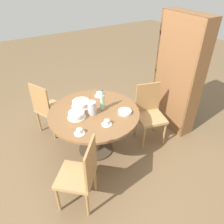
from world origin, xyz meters
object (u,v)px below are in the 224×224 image
object	(u,v)px
bookshelf	(177,78)
cake_main	(81,104)
chair_a	(81,174)
chair_c	(48,108)
cup_c	(107,123)
chair_b	(150,112)
coffee_pot	(92,107)
cup_a	(99,94)
cake_second	(76,115)
cup_b	(79,132)
water_bottle	(102,101)

from	to	relation	value
bookshelf	cake_main	distance (m)	1.64
chair_a	chair_c	xyz separation A→B (m)	(-1.55, 0.12, 0.00)
cake_main	chair_a	bearing A→B (deg)	-26.08
bookshelf	cup_c	size ratio (longest dim) A/B	14.05
chair_b	coffee_pot	distance (m)	1.02
cake_main	cup_a	distance (m)	0.39
bookshelf	cake_second	distance (m)	1.79
chair_b	cake_second	bearing A→B (deg)	-173.66
cake_main	cup_a	size ratio (longest dim) A/B	2.07
bookshelf	cup_b	xyz separation A→B (m)	(0.24, -1.88, -0.17)
coffee_pot	bookshelf	bearing A→B (deg)	87.41
chair_b	cup_b	world-z (taller)	chair_b
cake_main	cake_second	xyz separation A→B (m)	(0.23, -0.18, -0.00)
chair_c	chair_b	bearing A→B (deg)	-150.74
chair_a	cake_second	distance (m)	0.85
cake_second	chair_c	bearing A→B (deg)	-167.15
cake_second	chair_a	bearing A→B (deg)	-21.97
cake_second	cup_a	xyz separation A→B (m)	(-0.35, 0.54, -0.01)
cup_c	chair_b	bearing A→B (deg)	100.81
chair_a	cup_b	xyz separation A→B (m)	(-0.41, 0.19, 0.26)
chair_c	cup_c	distance (m)	1.28
cake_main	cup_b	size ratio (longest dim) A/B	2.07
water_bottle	bookshelf	bearing A→B (deg)	85.98
cup_a	coffee_pot	bearing A→B (deg)	-39.18
chair_c	water_bottle	size ratio (longest dim) A/B	3.00
chair_c	coffee_pot	world-z (taller)	coffee_pot
chair_c	water_bottle	distance (m)	1.07
chair_c	cup_c	xyz separation A→B (m)	(1.16, 0.46, 0.26)
chair_c	cup_c	world-z (taller)	chair_c
chair_b	cake_main	size ratio (longest dim) A/B	3.37
chair_c	cup_c	bearing A→B (deg)	176.90
cup_c	cake_second	bearing A→B (deg)	-142.34
chair_b	coffee_pot	xyz separation A→B (m)	(-0.15, -0.95, 0.33)
chair_b	coffee_pot	world-z (taller)	coffee_pot
cup_a	cup_c	world-z (taller)	same
cake_main	cup_b	xyz separation A→B (m)	(0.57, -0.29, -0.01)
cup_a	chair_c	bearing A→B (deg)	-121.86
cake_main	cup_c	distance (m)	0.60
chair_a	coffee_pot	distance (m)	0.95
cup_c	chair_a	bearing A→B (deg)	-56.09
cup_b	cup_c	size ratio (longest dim) A/B	1.00
cup_b	cake_main	bearing A→B (deg)	153.30
bookshelf	coffee_pot	distance (m)	1.55
cup_c	chair_c	bearing A→B (deg)	-158.45
chair_c	cup_b	xyz separation A→B (m)	(1.14, 0.07, 0.26)
coffee_pot	chair_c	bearing A→B (deg)	-153.80
cup_a	cup_b	size ratio (longest dim) A/B	1.00
chair_a	cake_second	xyz separation A→B (m)	(-0.74, 0.30, 0.27)
cake_second	bookshelf	bearing A→B (deg)	86.73
coffee_pot	cake_main	bearing A→B (deg)	-168.82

